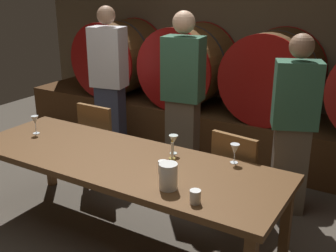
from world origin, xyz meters
name	(u,v)px	position (x,y,z in m)	size (l,w,h in m)	color
ground_plane	(118,241)	(0.00, 0.00, 0.00)	(8.22, 8.22, 0.00)	#4C443A
back_wall	(248,35)	(0.00, 2.75, 1.38)	(6.33, 0.24, 2.76)	brown
barrel_shelf	(227,131)	(0.00, 2.20, 0.27)	(5.69, 0.90, 0.55)	#4C2D16
wine_barrel_far_left	(119,57)	(-1.61, 2.20, 1.04)	(0.99, 0.82, 0.99)	brown
wine_barrel_center_left	(189,65)	(-0.54, 2.20, 1.04)	(0.99, 0.82, 0.99)	brown
wine_barrel_center_right	(274,75)	(0.53, 2.20, 1.04)	(0.99, 0.82, 0.99)	#513319
dining_table	(121,165)	(0.02, 0.07, 0.66)	(2.60, 0.89, 0.72)	brown
chair_left	(103,140)	(-0.75, 0.76, 0.49)	(0.40, 0.40, 0.88)	brown
chair_right	(239,176)	(0.75, 0.71, 0.49)	(0.45, 0.45, 0.88)	brown
guest_left	(109,85)	(-1.08, 1.31, 0.91)	(0.42, 0.31, 1.77)	#33384C
guest_center	(183,101)	(-0.04, 1.16, 0.91)	(0.41, 0.29, 1.77)	brown
guest_right	(293,126)	(1.04, 1.21, 0.83)	(0.44, 0.37, 1.63)	brown
candle_center	(172,155)	(0.38, 0.23, 0.77)	(0.05, 0.05, 0.18)	olive
pitcher	(168,176)	(0.59, -0.16, 0.81)	(0.12, 0.12, 0.18)	white
wine_glass_left	(35,121)	(-0.97, 0.12, 0.84)	(0.06, 0.06, 0.17)	white
wine_glass_center	(173,140)	(0.32, 0.36, 0.84)	(0.07, 0.07, 0.16)	silver
wine_glass_right	(235,150)	(0.80, 0.45, 0.83)	(0.07, 0.07, 0.15)	white
cup_left	(163,166)	(0.42, 0.03, 0.76)	(0.07, 0.07, 0.09)	white
cup_right	(195,197)	(0.83, -0.24, 0.77)	(0.07, 0.07, 0.09)	white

